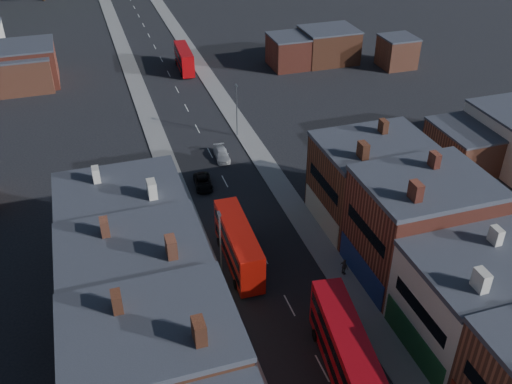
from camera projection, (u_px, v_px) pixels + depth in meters
pavement_west at (173, 181)px, 74.46m from camera, size 3.00×200.00×0.12m
pavement_east at (267, 166)px, 77.80m from camera, size 3.00×200.00×0.12m
lamp_post_2 at (220, 241)px, 56.30m from camera, size 0.25×0.70×8.12m
lamp_post_3 at (237, 107)px, 82.92m from camera, size 0.25×0.70×8.12m
bus_0 at (238, 245)px, 59.22m from camera, size 3.04×11.22×4.82m
bus_1 at (345, 348)px, 47.27m from camera, size 4.32×12.23×5.17m
bus_2 at (184, 59)px, 106.71m from camera, size 2.87×10.03×4.29m
car_1 at (345, 372)px, 47.96m from camera, size 1.73×3.80×1.21m
car_2 at (203, 182)px, 73.17m from camera, size 2.55×4.80×1.29m
car_3 at (222, 154)px, 79.30m from camera, size 2.13×4.64×1.32m
ped_3 at (344, 267)px, 58.61m from camera, size 0.83×1.18×1.84m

